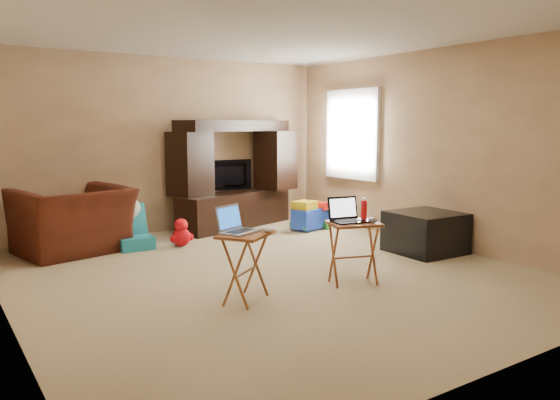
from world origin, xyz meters
TOP-DOWN VIEW (x-y plane):
  - floor at (0.00, 0.00)m, footprint 5.50×5.50m
  - ceiling at (0.00, 0.00)m, footprint 5.50×5.50m
  - wall_back at (0.00, 2.75)m, footprint 5.00×0.00m
  - wall_front at (0.00, -2.75)m, footprint 5.00×0.00m
  - wall_right at (2.50, 0.00)m, footprint 0.00×5.50m
  - window_pane at (2.48, 1.55)m, footprint 0.00×1.20m
  - window_frame at (2.46, 1.55)m, footprint 0.06×1.14m
  - entertainment_center at (0.96, 2.47)m, footprint 2.03×1.03m
  - television at (0.96, 2.67)m, footprint 0.82×0.18m
  - recliner at (-1.50, 2.07)m, footprint 1.43×1.31m
  - child_rocker at (-0.81, 1.89)m, footprint 0.44×0.49m
  - plush_toy at (-0.26, 1.70)m, footprint 0.33×0.27m
  - push_toy at (1.80, 1.68)m, footprint 0.68×0.57m
  - ottoman at (2.09, -0.27)m, footprint 0.80×0.80m
  - tray_table_left at (-0.67, -0.66)m, footprint 0.60×0.58m
  - tray_table_right at (0.48, -0.78)m, footprint 0.57×0.51m
  - laptop_left at (-0.70, -0.63)m, footprint 0.40×0.37m
  - laptop_right at (0.44, -0.76)m, footprint 0.36×0.32m
  - mouse_left at (-0.48, -0.73)m, footprint 0.10×0.14m
  - mouse_right at (0.61, -0.90)m, footprint 0.12×0.14m
  - water_bottle at (0.68, -0.70)m, footprint 0.06×0.06m

SIDE VIEW (x-z plane):
  - floor at x=0.00m, z-range 0.00..0.00m
  - plush_toy at x=-0.26m, z-range 0.00..0.36m
  - push_toy at x=1.80m, z-range 0.00..0.44m
  - ottoman at x=2.09m, z-range 0.00..0.49m
  - child_rocker at x=-0.81m, z-range 0.00..0.56m
  - tray_table_left at x=-0.67m, z-range 0.00..0.61m
  - tray_table_right at x=0.48m, z-range 0.00..0.61m
  - recliner at x=-1.50m, z-range 0.00..0.80m
  - mouse_left at x=-0.48m, z-range 0.61..0.66m
  - mouse_right at x=0.61m, z-range 0.61..0.66m
  - water_bottle at x=0.68m, z-range 0.61..0.80m
  - laptop_left at x=-0.70m, z-range 0.61..0.85m
  - laptop_right at x=0.44m, z-range 0.61..0.85m
  - television at x=0.96m, z-range 0.54..1.01m
  - entertainment_center at x=0.96m, z-range 0.00..1.61m
  - wall_back at x=0.00m, z-range -1.25..3.75m
  - wall_front at x=0.00m, z-range -1.25..3.75m
  - wall_right at x=2.50m, z-range -1.50..4.00m
  - window_pane at x=2.48m, z-range 0.80..2.00m
  - window_frame at x=2.46m, z-range 0.73..2.07m
  - ceiling at x=0.00m, z-range 2.50..2.50m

